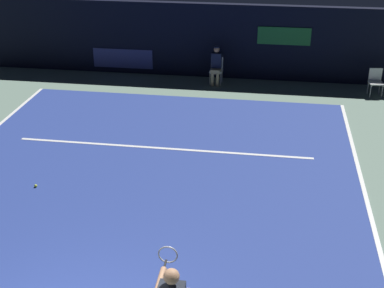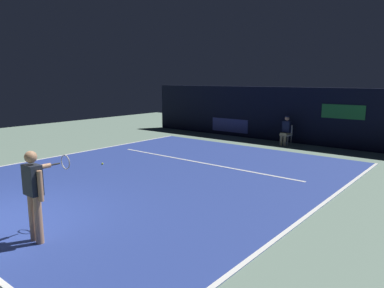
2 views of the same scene
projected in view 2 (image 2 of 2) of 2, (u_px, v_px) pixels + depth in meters
ground_plane at (160, 175)px, 11.38m from camera, size 30.36×30.36×0.00m
court_surface at (160, 175)px, 11.38m from camera, size 10.04×11.90×0.01m
line_sideline_left at (315, 210)px, 8.29m from camera, size 0.10×11.90×0.01m
line_sideline_right at (71, 154)px, 14.47m from camera, size 0.10×11.90×0.01m
line_service at (200, 163)px, 12.97m from camera, size 7.83×0.10×0.01m
back_wall at (278, 114)px, 17.42m from camera, size 15.26×0.33×2.60m
tennis_player at (35, 191)px, 6.54m from camera, size 0.63×0.92×1.73m
line_judge_on_chair at (286, 130)px, 16.39m from camera, size 0.45×0.54×1.32m
tennis_ball at (102, 164)px, 12.65m from camera, size 0.07×0.07×0.07m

